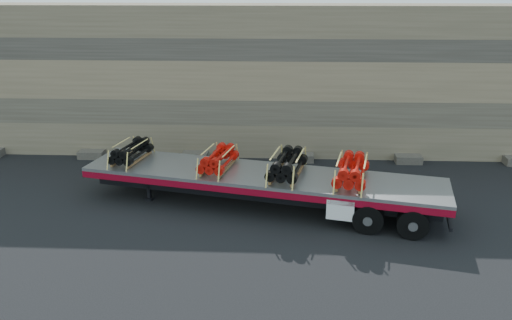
{
  "coord_description": "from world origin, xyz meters",
  "views": [
    {
      "loc": [
        0.93,
        -17.49,
        7.97
      ],
      "look_at": [
        0.1,
        0.18,
        1.63
      ],
      "focal_mm": 35.0,
      "sensor_mm": 36.0,
      "label": 1
    }
  ],
  "objects_px": {
    "bundle_rear": "(351,171)",
    "bundle_front": "(131,152)",
    "trailer": "(261,190)",
    "bundle_midfront": "(218,160)",
    "bundle_midrear": "(287,165)"
  },
  "relations": [
    {
      "from": "bundle_rear",
      "to": "bundle_front",
      "type": "bearing_deg",
      "value": -180.0
    },
    {
      "from": "trailer",
      "to": "bundle_rear",
      "type": "relative_size",
      "value": 6.01
    },
    {
      "from": "bundle_midfront",
      "to": "bundle_rear",
      "type": "relative_size",
      "value": 0.91
    },
    {
      "from": "trailer",
      "to": "bundle_front",
      "type": "xyz_separation_m",
      "value": [
        -5.12,
        1.14,
        1.01
      ]
    },
    {
      "from": "bundle_midfront",
      "to": "bundle_midrear",
      "type": "distance_m",
      "value": 2.63
    },
    {
      "from": "bundle_midrear",
      "to": "bundle_rear",
      "type": "xyz_separation_m",
      "value": [
        2.23,
        -0.5,
        -0.0
      ]
    },
    {
      "from": "bundle_front",
      "to": "trailer",
      "type": "bearing_deg",
      "value": -0.0
    },
    {
      "from": "bundle_front",
      "to": "bundle_midrear",
      "type": "xyz_separation_m",
      "value": [
        6.09,
        -1.35,
        0.05
      ]
    },
    {
      "from": "trailer",
      "to": "bundle_midrear",
      "type": "height_order",
      "value": "bundle_midrear"
    },
    {
      "from": "bundle_midfront",
      "to": "bundle_midrear",
      "type": "xyz_separation_m",
      "value": [
        2.57,
        -0.57,
        0.04
      ]
    },
    {
      "from": "bundle_front",
      "to": "bundle_midrear",
      "type": "bearing_deg",
      "value": 0.0
    },
    {
      "from": "trailer",
      "to": "bundle_midrear",
      "type": "relative_size",
      "value": 5.96
    },
    {
      "from": "bundle_front",
      "to": "bundle_midfront",
      "type": "xyz_separation_m",
      "value": [
        3.52,
        -0.78,
        0.01
      ]
    },
    {
      "from": "bundle_midfront",
      "to": "bundle_rear",
      "type": "xyz_separation_m",
      "value": [
        4.8,
        -1.07,
        0.04
      ]
    },
    {
      "from": "trailer",
      "to": "bundle_midrear",
      "type": "xyz_separation_m",
      "value": [
        0.97,
        -0.21,
        1.06
      ]
    }
  ]
}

